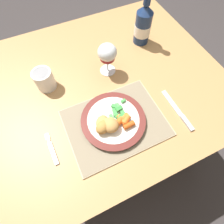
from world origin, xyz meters
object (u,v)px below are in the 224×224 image
at_px(fork, 52,151).
at_px(wine_glass, 107,54).
at_px(dining_table, 100,95).
at_px(dinner_plate, 113,120).
at_px(table_knife, 180,113).
at_px(drinking_cup, 44,79).
at_px(bottle, 143,24).

height_order(fork, wine_glass, wine_glass).
distance_m(dining_table, fork, 0.36).
height_order(dining_table, dinner_plate, dinner_plate).
bearing_deg(wine_glass, table_knife, -62.70).
bearing_deg(wine_glass, fork, -142.24).
relative_size(dining_table, fork, 8.71).
bearing_deg(drinking_cup, fork, -101.78).
bearing_deg(wine_glass, dining_table, -144.27).
distance_m(table_knife, wine_glass, 0.37).
relative_size(fork, table_knife, 0.63).
xyz_separation_m(dinner_plate, bottle, (0.32, 0.35, 0.08)).
xyz_separation_m(table_knife, wine_glass, (-0.17, 0.32, 0.10)).
xyz_separation_m(wine_glass, bottle, (0.23, 0.11, -0.01)).
bearing_deg(fork, bottle, 33.00).
height_order(dinner_plate, drinking_cup, drinking_cup).
height_order(wine_glass, bottle, bottle).
xyz_separation_m(dining_table, bottle, (0.29, 0.15, 0.19)).
bearing_deg(fork, table_knife, -7.49).
relative_size(dinner_plate, wine_glass, 1.71).
bearing_deg(dining_table, table_knife, -50.60).
relative_size(dinner_plate, fork, 1.93).
bearing_deg(dinner_plate, wine_glass, 70.30).
xyz_separation_m(fork, bottle, (0.56, 0.36, 0.09)).
relative_size(dining_table, bottle, 4.12).
relative_size(table_knife, drinking_cup, 2.30).
height_order(dinner_plate, bottle, bottle).
distance_m(bottle, drinking_cup, 0.51).
relative_size(fork, drinking_cup, 1.46).
bearing_deg(fork, drinking_cup, 78.22).
bearing_deg(dining_table, wine_glass, 35.73).
relative_size(dining_table, dinner_plate, 4.52).
bearing_deg(table_knife, wine_glass, 117.30).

